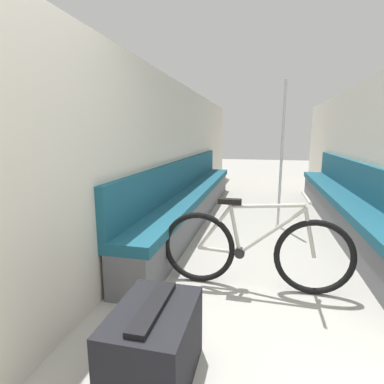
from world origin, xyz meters
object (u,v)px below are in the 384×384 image
object	(u,v)px
bench_seat_row_right	(344,206)
bicycle	(254,250)
luggage_bag	(154,345)
grab_pole_near	(281,158)
bench_seat_row_left	(194,199)

from	to	relation	value
bench_seat_row_right	bicycle	xyz separation A→B (m)	(-1.21, -2.04, 0.03)
bench_seat_row_right	luggage_bag	distance (m)	3.63
bicycle	grab_pole_near	xyz separation A→B (m)	(0.30, 1.90, 0.65)
bicycle	grab_pole_near	world-z (taller)	grab_pole_near
bench_seat_row_left	bicycle	xyz separation A→B (m)	(1.00, -2.04, 0.03)
bicycle	luggage_bag	world-z (taller)	bicycle
grab_pole_near	luggage_bag	distance (m)	3.27
bench_seat_row_left	bicycle	distance (m)	2.27
bench_seat_row_left	luggage_bag	xyz separation A→B (m)	(0.51, -3.20, -0.10)
bicycle	bench_seat_row_left	bearing A→B (deg)	130.80
bench_seat_row_left	bench_seat_row_right	distance (m)	2.21
bench_seat_row_left	grab_pole_near	size ratio (longest dim) A/B	2.48
bench_seat_row_left	luggage_bag	world-z (taller)	bench_seat_row_left
luggage_bag	bicycle	bearing A→B (deg)	67.20
bench_seat_row_left	bench_seat_row_right	bearing A→B (deg)	0.00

